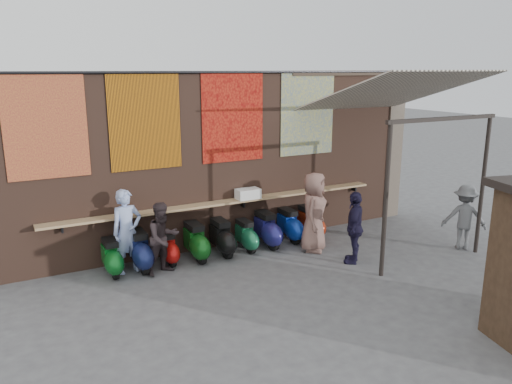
{
  "coord_description": "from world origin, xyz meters",
  "views": [
    {
      "loc": [
        -4.54,
        -7.66,
        4.05
      ],
      "look_at": [
        0.2,
        1.2,
        1.56
      ],
      "focal_mm": 35.0,
      "sensor_mm": 36.0,
      "label": 1
    }
  ],
  "objects_px": {
    "diner_right": "(163,238)",
    "shopper_tan": "(314,212)",
    "scooter_stool_1": "(140,251)",
    "shopper_navy": "(355,227)",
    "scooter_stool_2": "(168,248)",
    "scooter_stool_7": "(289,226)",
    "scooter_stool_8": "(310,223)",
    "shelf_box": "(248,194)",
    "shopper_grey": "(465,217)",
    "scooter_stool_0": "(112,258)",
    "scooter_stool_6": "(267,230)",
    "scooter_stool_4": "(222,238)",
    "scooter_stool_5": "(246,236)",
    "scooter_stool_3": "(196,242)",
    "diner_left": "(127,231)"
  },
  "relations": [
    {
      "from": "scooter_stool_3",
      "to": "shelf_box",
      "type": "bearing_deg",
      "value": 13.49
    },
    {
      "from": "shelf_box",
      "to": "scooter_stool_4",
      "type": "relative_size",
      "value": 0.65
    },
    {
      "from": "shelf_box",
      "to": "shopper_navy",
      "type": "distance_m",
      "value": 2.58
    },
    {
      "from": "scooter_stool_4",
      "to": "diner_left",
      "type": "xyz_separation_m",
      "value": [
        -2.07,
        0.03,
        0.47
      ]
    },
    {
      "from": "diner_right",
      "to": "shopper_grey",
      "type": "xyz_separation_m",
      "value": [
        6.54,
        -1.86,
        0.01
      ]
    },
    {
      "from": "scooter_stool_0",
      "to": "diner_left",
      "type": "distance_m",
      "value": 0.61
    },
    {
      "from": "scooter_stool_0",
      "to": "scooter_stool_6",
      "type": "height_order",
      "value": "scooter_stool_6"
    },
    {
      "from": "scooter_stool_0",
      "to": "scooter_stool_8",
      "type": "relative_size",
      "value": 0.92
    },
    {
      "from": "scooter_stool_8",
      "to": "diner_right",
      "type": "distance_m",
      "value": 3.86
    },
    {
      "from": "diner_right",
      "to": "shopper_grey",
      "type": "height_order",
      "value": "shopper_grey"
    },
    {
      "from": "shelf_box",
      "to": "scooter_stool_5",
      "type": "height_order",
      "value": "shelf_box"
    },
    {
      "from": "shelf_box",
      "to": "shopper_grey",
      "type": "bearing_deg",
      "value": -31.15
    },
    {
      "from": "shelf_box",
      "to": "scooter_stool_2",
      "type": "bearing_deg",
      "value": -172.95
    },
    {
      "from": "shopper_navy",
      "to": "scooter_stool_7",
      "type": "bearing_deg",
      "value": -119.47
    },
    {
      "from": "diner_left",
      "to": "shopper_tan",
      "type": "bearing_deg",
      "value": -20.56
    },
    {
      "from": "scooter_stool_7",
      "to": "diner_left",
      "type": "distance_m",
      "value": 3.92
    },
    {
      "from": "scooter_stool_1",
      "to": "scooter_stool_4",
      "type": "distance_m",
      "value": 1.84
    },
    {
      "from": "scooter_stool_0",
      "to": "scooter_stool_3",
      "type": "distance_m",
      "value": 1.8
    },
    {
      "from": "scooter_stool_2",
      "to": "shopper_tan",
      "type": "relative_size",
      "value": 0.39
    },
    {
      "from": "scooter_stool_1",
      "to": "diner_right",
      "type": "bearing_deg",
      "value": -46.06
    },
    {
      "from": "scooter_stool_3",
      "to": "diner_left",
      "type": "relative_size",
      "value": 0.49
    },
    {
      "from": "scooter_stool_0",
      "to": "diner_right",
      "type": "bearing_deg",
      "value": -22.68
    },
    {
      "from": "scooter_stool_3",
      "to": "shopper_tan",
      "type": "distance_m",
      "value": 2.73
    },
    {
      "from": "scooter_stool_4",
      "to": "scooter_stool_8",
      "type": "bearing_deg",
      "value": 0.38
    },
    {
      "from": "scooter_stool_2",
      "to": "shopper_navy",
      "type": "xyz_separation_m",
      "value": [
        3.54,
        -1.8,
        0.44
      ]
    },
    {
      "from": "scooter_stool_1",
      "to": "scooter_stool_8",
      "type": "relative_size",
      "value": 1.03
    },
    {
      "from": "shelf_box",
      "to": "scooter_stool_4",
      "type": "xyz_separation_m",
      "value": [
        -0.83,
        -0.33,
        -0.84
      ]
    },
    {
      "from": "scooter_stool_0",
      "to": "scooter_stool_5",
      "type": "distance_m",
      "value": 3.02
    },
    {
      "from": "scooter_stool_6",
      "to": "scooter_stool_7",
      "type": "bearing_deg",
      "value": 7.7
    },
    {
      "from": "shelf_box",
      "to": "shopper_tan",
      "type": "height_order",
      "value": "shopper_tan"
    },
    {
      "from": "scooter_stool_2",
      "to": "scooter_stool_8",
      "type": "xyz_separation_m",
      "value": [
        3.59,
        -0.06,
        0.06
      ]
    },
    {
      "from": "shelf_box",
      "to": "scooter_stool_0",
      "type": "distance_m",
      "value": 3.37
    },
    {
      "from": "scooter_stool_4",
      "to": "shopper_tan",
      "type": "distance_m",
      "value": 2.15
    },
    {
      "from": "scooter_stool_4",
      "to": "shopper_grey",
      "type": "distance_m",
      "value": 5.57
    },
    {
      "from": "shelf_box",
      "to": "scooter_stool_4",
      "type": "height_order",
      "value": "shelf_box"
    },
    {
      "from": "scooter_stool_8",
      "to": "shopper_tan",
      "type": "relative_size",
      "value": 0.46
    },
    {
      "from": "scooter_stool_4",
      "to": "scooter_stool_6",
      "type": "xyz_separation_m",
      "value": [
        1.14,
        -0.02,
        0.01
      ]
    },
    {
      "from": "scooter_stool_2",
      "to": "scooter_stool_7",
      "type": "bearing_deg",
      "value": -0.04
    },
    {
      "from": "shopper_tan",
      "to": "scooter_stool_7",
      "type": "bearing_deg",
      "value": 56.51
    },
    {
      "from": "scooter_stool_8",
      "to": "scooter_stool_1",
      "type": "bearing_deg",
      "value": 179.94
    },
    {
      "from": "scooter_stool_2",
      "to": "diner_right",
      "type": "relative_size",
      "value": 0.48
    },
    {
      "from": "scooter_stool_1",
      "to": "shopper_navy",
      "type": "relative_size",
      "value": 0.55
    },
    {
      "from": "diner_right",
      "to": "shopper_tan",
      "type": "distance_m",
      "value": 3.44
    },
    {
      "from": "scooter_stool_0",
      "to": "shopper_tan",
      "type": "distance_m",
      "value": 4.48
    },
    {
      "from": "shelf_box",
      "to": "shopper_grey",
      "type": "height_order",
      "value": "shopper_grey"
    },
    {
      "from": "scooter_stool_8",
      "to": "diner_left",
      "type": "xyz_separation_m",
      "value": [
        -4.44,
        0.01,
        0.47
      ]
    },
    {
      "from": "scooter_stool_6",
      "to": "diner_right",
      "type": "distance_m",
      "value": 2.65
    },
    {
      "from": "scooter_stool_2",
      "to": "scooter_stool_7",
      "type": "xyz_separation_m",
      "value": [
        3.04,
        -0.0,
        0.05
      ]
    },
    {
      "from": "scooter_stool_1",
      "to": "scooter_stool_2",
      "type": "relative_size",
      "value": 1.2
    },
    {
      "from": "scooter_stool_4",
      "to": "scooter_stool_6",
      "type": "relative_size",
      "value": 0.97
    }
  ]
}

